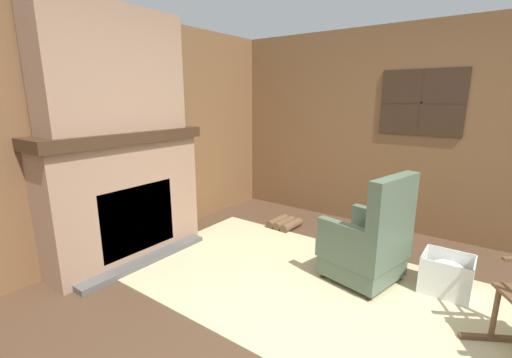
{
  "coord_description": "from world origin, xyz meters",
  "views": [
    {
      "loc": [
        0.83,
        -1.98,
        1.7
      ],
      "look_at": [
        -1.12,
        0.7,
        0.9
      ],
      "focal_mm": 24.0,
      "sensor_mm": 36.0,
      "label": 1
    }
  ],
  "objects_px": {
    "armchair": "(368,244)",
    "laundry_basket": "(447,274)",
    "firewood_stack": "(284,223)",
    "oil_lamp_vase": "(66,125)",
    "storage_case": "(161,120)"
  },
  "relations": [
    {
      "from": "storage_case",
      "to": "armchair",
      "type": "bearing_deg",
      "value": 10.34
    },
    {
      "from": "firewood_stack",
      "to": "oil_lamp_vase",
      "type": "xyz_separation_m",
      "value": [
        -0.97,
        -2.21,
        1.4
      ]
    },
    {
      "from": "laundry_basket",
      "to": "oil_lamp_vase",
      "type": "xyz_separation_m",
      "value": [
        -2.95,
        -1.71,
        1.28
      ]
    },
    {
      "from": "laundry_basket",
      "to": "firewood_stack",
      "type": "bearing_deg",
      "value": 166.05
    },
    {
      "from": "oil_lamp_vase",
      "to": "armchair",
      "type": "bearing_deg",
      "value": 32.62
    },
    {
      "from": "firewood_stack",
      "to": "laundry_basket",
      "type": "distance_m",
      "value": 2.04
    },
    {
      "from": "firewood_stack",
      "to": "oil_lamp_vase",
      "type": "height_order",
      "value": "oil_lamp_vase"
    },
    {
      "from": "armchair",
      "to": "firewood_stack",
      "type": "bearing_deg",
      "value": -15.25
    },
    {
      "from": "firewood_stack",
      "to": "oil_lamp_vase",
      "type": "distance_m",
      "value": 2.78
    },
    {
      "from": "armchair",
      "to": "firewood_stack",
      "type": "distance_m",
      "value": 1.56
    },
    {
      "from": "armchair",
      "to": "laundry_basket",
      "type": "distance_m",
      "value": 0.7
    },
    {
      "from": "firewood_stack",
      "to": "storage_case",
      "type": "xyz_separation_m",
      "value": [
        -0.97,
        -1.15,
        1.38
      ]
    },
    {
      "from": "laundry_basket",
      "to": "oil_lamp_vase",
      "type": "bearing_deg",
      "value": -149.81
    },
    {
      "from": "armchair",
      "to": "oil_lamp_vase",
      "type": "bearing_deg",
      "value": 45.65
    },
    {
      "from": "firewood_stack",
      "to": "oil_lamp_vase",
      "type": "bearing_deg",
      "value": -113.77
    }
  ]
}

